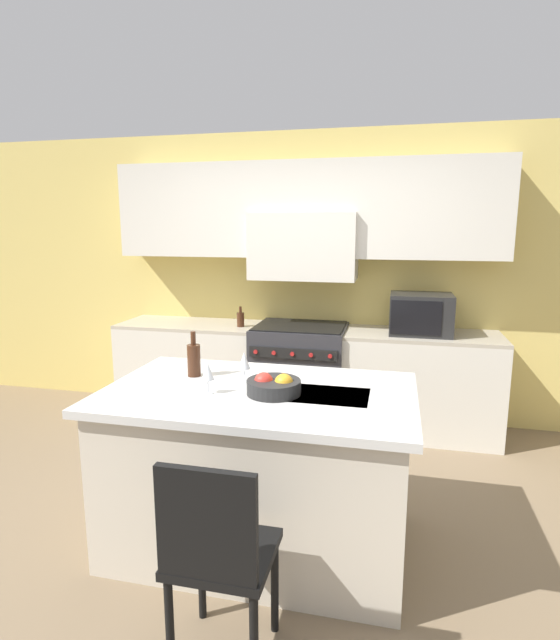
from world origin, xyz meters
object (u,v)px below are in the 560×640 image
wine_glass_far (244,361)px  oil_bottle_on_counter (241,319)px  microwave (421,314)px  wine_glass_near (208,372)px  range_stove (300,375)px  wine_bottle (194,359)px  fruit_bowl (274,386)px  island_chair (217,551)px

wine_glass_far → oil_bottle_on_counter: size_ratio=0.94×
microwave → wine_glass_near: (-1.19, -1.96, -0.03)m
range_stove → wine_bottle: wine_bottle is taller
wine_bottle → fruit_bowl: wine_bottle is taller
wine_bottle → wine_glass_far: bearing=-6.1°
microwave → wine_bottle: bearing=-129.6°
fruit_bowl → oil_bottle_on_counter: oil_bottle_on_counter is taller
microwave → range_stove: bearing=-179.0°
island_chair → wine_glass_near: (-0.31, 0.74, 0.51)m
range_stove → fruit_bowl: fruit_bowl is taller
island_chair → wine_bottle: (-0.51, 1.02, 0.50)m
range_stove → wine_glass_near: wine_glass_near is taller
microwave → wine_bottle: microwave is taller
range_stove → wine_glass_near: 2.03m
wine_bottle → wine_glass_far: (0.33, -0.04, 0.02)m
range_stove → wine_bottle: 1.79m
wine_glass_far → fruit_bowl: bearing=-38.6°
wine_bottle → fruit_bowl: (0.55, -0.21, -0.06)m
island_chair → wine_glass_far: 1.13m
range_stove → wine_glass_far: (-0.01, -1.70, 0.59)m
wine_glass_far → oil_bottle_on_counter: bearing=108.3°
oil_bottle_on_counter → wine_glass_far: bearing=-71.7°
range_stove → wine_glass_far: wine_glass_far is taller
range_stove → wine_glass_far: bearing=-90.3°
island_chair → fruit_bowl: fruit_bowl is taller
wine_bottle → oil_bottle_on_counter: wine_bottle is taller
wine_glass_far → wine_glass_near: bearing=-117.9°
microwave → oil_bottle_on_counter: (-1.61, -0.06, -0.10)m
range_stove → wine_glass_far: 1.80m
wine_bottle → wine_glass_near: wine_bottle is taller
wine_bottle → range_stove: bearing=78.5°
wine_glass_near → oil_bottle_on_counter: 1.95m
wine_bottle → fruit_bowl: 0.59m
fruit_bowl → oil_bottle_on_counter: (-0.77, 1.83, 0.00)m
microwave → wine_bottle: 2.18m
microwave → wine_glass_far: size_ratio=2.96×
range_stove → wine_bottle: size_ratio=3.43×
microwave → island_chair: 2.89m
oil_bottle_on_counter → wine_bottle: bearing=-82.3°
microwave → wine_glass_near: size_ratio=2.96×
range_stove → oil_bottle_on_counter: bearing=-176.0°
wine_glass_near → wine_glass_far: 0.28m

